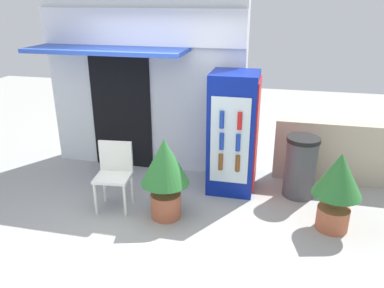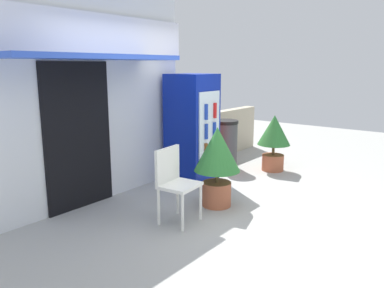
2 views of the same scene
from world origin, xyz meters
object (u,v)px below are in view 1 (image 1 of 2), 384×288
Objects in this scene: drink_cooler at (233,133)px; trash_bin at (301,167)px; plastic_chair at (114,170)px; potted_plant_curbside at (338,183)px; potted_plant_near_shop at (165,169)px.

trash_bin is (0.98, -0.01, -0.43)m from drink_cooler.
plastic_chair is at bearing -160.62° from trash_bin.
potted_plant_curbside is (1.36, -0.80, -0.25)m from drink_cooler.
potted_plant_curbside is at bearing 1.49° from plastic_chair.
drink_cooler is at bearing 179.45° from trash_bin.
drink_cooler is 1.75m from plastic_chair.
potted_plant_near_shop is at bearing -174.78° from potted_plant_curbside.
drink_cooler is at bearing 149.57° from potted_plant_curbside.
plastic_chair is 2.85m from potted_plant_curbside.
plastic_chair is 2.61m from trash_bin.
drink_cooler is 1.60m from potted_plant_curbside.
drink_cooler reaches higher than potted_plant_curbside.
trash_bin is at bearing 19.38° from plastic_chair.
drink_cooler is 1.96× the size of trash_bin.
potted_plant_curbside is (2.10, 0.19, -0.05)m from potted_plant_near_shop.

